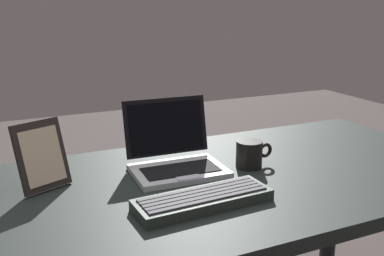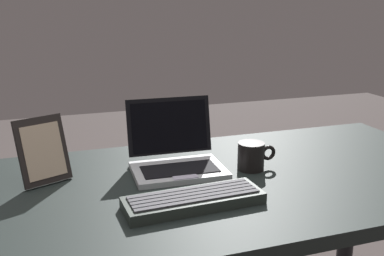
{
  "view_description": "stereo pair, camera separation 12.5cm",
  "coord_description": "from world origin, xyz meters",
  "px_view_note": "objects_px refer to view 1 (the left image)",
  "views": [
    {
      "loc": [
        -0.47,
        -1.02,
        1.23
      ],
      "look_at": [
        0.03,
        0.07,
        0.89
      ],
      "focal_mm": 41.14,
      "sensor_mm": 36.0,
      "label": 1
    },
    {
      "loc": [
        -0.35,
        -1.07,
        1.23
      ],
      "look_at": [
        0.03,
        0.07,
        0.89
      ],
      "focal_mm": 41.14,
      "sensor_mm": 36.0,
      "label": 2
    }
  ],
  "objects_px": {
    "laptop_front": "(175,157)",
    "coffee_mug": "(250,154)",
    "photo_frame": "(41,156)",
    "external_keyboard": "(203,200)"
  },
  "relations": [
    {
      "from": "external_keyboard",
      "to": "laptop_front",
      "type": "bearing_deg",
      "value": 83.51
    },
    {
      "from": "laptop_front",
      "to": "external_keyboard",
      "type": "height_order",
      "value": "laptop_front"
    },
    {
      "from": "laptop_front",
      "to": "photo_frame",
      "type": "bearing_deg",
      "value": 176.86
    },
    {
      "from": "laptop_front",
      "to": "coffee_mug",
      "type": "xyz_separation_m",
      "value": [
        0.21,
        -0.07,
        0.0
      ]
    },
    {
      "from": "laptop_front",
      "to": "external_keyboard",
      "type": "xyz_separation_m",
      "value": [
        -0.03,
        -0.25,
        -0.03
      ]
    },
    {
      "from": "external_keyboard",
      "to": "coffee_mug",
      "type": "bearing_deg",
      "value": 36.49
    },
    {
      "from": "photo_frame",
      "to": "external_keyboard",
      "type": "bearing_deg",
      "value": -38.46
    },
    {
      "from": "external_keyboard",
      "to": "photo_frame",
      "type": "xyz_separation_m",
      "value": [
        -0.34,
        0.27,
        0.08
      ]
    },
    {
      "from": "laptop_front",
      "to": "coffee_mug",
      "type": "relative_size",
      "value": 2.27
    },
    {
      "from": "coffee_mug",
      "to": "external_keyboard",
      "type": "bearing_deg",
      "value": -143.51
    }
  ]
}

